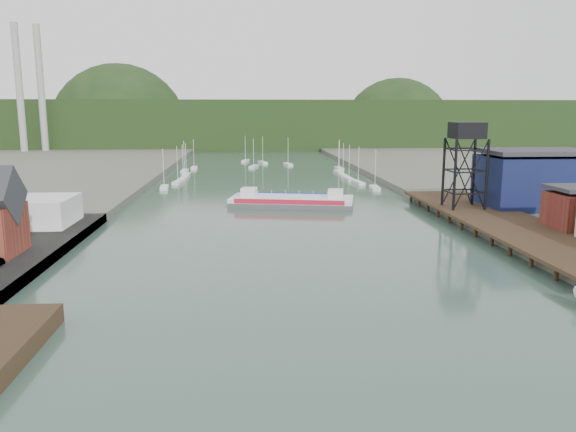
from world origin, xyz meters
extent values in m
plane|color=#314C42|center=(0.00, 0.00, 0.00)|extent=(600.00, 600.00, 0.00)
cube|color=black|center=(37.00, 45.00, 1.90)|extent=(14.00, 70.00, 0.50)
cylinder|color=black|center=(31.00, 45.00, 0.80)|extent=(0.60, 0.60, 2.20)
cylinder|color=black|center=(43.00, 45.00, 0.80)|extent=(0.60, 0.60, 2.20)
cube|color=silver|center=(-44.00, 50.00, 3.85)|extent=(18.00, 12.00, 4.50)
cylinder|color=black|center=(32.00, 55.00, 8.65)|extent=(0.50, 0.50, 13.00)
cylinder|color=black|center=(38.00, 55.00, 8.65)|extent=(0.50, 0.50, 13.00)
cylinder|color=black|center=(32.00, 61.00, 8.65)|extent=(0.50, 0.50, 13.00)
cylinder|color=black|center=(38.00, 61.00, 8.65)|extent=(0.50, 0.50, 13.00)
cube|color=black|center=(35.00, 58.00, 16.65)|extent=(5.50, 5.50, 3.00)
cube|color=#0E0E3D|center=(50.00, 60.00, 6.60)|extent=(20.00, 14.00, 10.00)
cube|color=#2D2D33|center=(50.00, 60.00, 12.50)|extent=(20.50, 14.50, 0.80)
cube|color=silver|center=(-27.54, 103.89, 0.35)|extent=(2.67, 7.65, 0.90)
cube|color=silver|center=(-25.28, 115.30, 0.35)|extent=(2.81, 7.67, 0.90)
cube|color=silver|center=(-24.71, 124.17, 0.35)|extent=(2.35, 7.59, 0.90)
cube|color=silver|center=(-24.81, 134.09, 0.35)|extent=(2.01, 7.50, 0.90)
cube|color=silver|center=(-26.64, 146.33, 0.35)|extent=(2.00, 7.50, 0.90)
cube|color=silver|center=(-24.32, 156.17, 0.35)|extent=(2.16, 7.54, 0.90)
cube|color=silver|center=(27.56, 99.03, 0.35)|extent=(2.53, 7.62, 0.90)
cube|color=silver|center=(25.46, 110.51, 0.35)|extent=(2.76, 7.67, 0.90)
cube|color=silver|center=(24.46, 119.29, 0.35)|extent=(2.22, 7.56, 0.90)
cube|color=silver|center=(24.27, 128.28, 0.35)|extent=(2.18, 7.54, 0.90)
cube|color=silver|center=(24.67, 139.38, 0.35)|extent=(2.46, 7.61, 0.90)
cube|color=silver|center=(26.78, 150.99, 0.35)|extent=(2.48, 7.61, 0.90)
cube|color=silver|center=(-3.16, 160.00, 0.35)|extent=(3.78, 7.76, 0.90)
cube|color=silver|center=(10.04, 168.00, 0.35)|extent=(3.31, 7.74, 0.90)
cube|color=silver|center=(0.66, 176.00, 0.35)|extent=(3.76, 7.76, 0.90)
cube|color=silver|center=(-6.11, 184.00, 0.35)|extent=(3.40, 7.74, 0.90)
cylinder|color=#9F9F9A|center=(-110.00, 230.00, 30.00)|extent=(3.20, 3.20, 60.00)
cylinder|color=#9F9F9A|center=(-102.00, 235.00, 30.00)|extent=(3.20, 3.20, 60.00)
cube|color=black|center=(0.00, 300.00, 12.00)|extent=(500.00, 120.00, 28.00)
sphere|color=black|center=(-80.00, 300.00, 8.00)|extent=(80.00, 80.00, 80.00)
sphere|color=black|center=(90.00, 310.00, 6.00)|extent=(70.00, 70.00, 70.00)
cube|color=#4A4A4C|center=(3.75, 75.04, 0.52)|extent=(27.81, 15.66, 1.05)
cube|color=silver|center=(3.75, 75.04, 1.47)|extent=(27.81, 15.66, 0.84)
cube|color=red|center=(2.66, 69.85, 1.68)|extent=(22.61, 4.90, 0.94)
cube|color=navy|center=(4.84, 80.22, 1.68)|extent=(22.61, 4.90, 0.94)
cube|color=silver|center=(-5.48, 76.98, 2.73)|extent=(3.73, 3.73, 2.10)
cube|color=silver|center=(12.99, 73.09, 2.73)|extent=(3.73, 3.73, 2.10)
camera|label=1|loc=(-6.19, -44.39, 20.09)|focal=35.00mm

